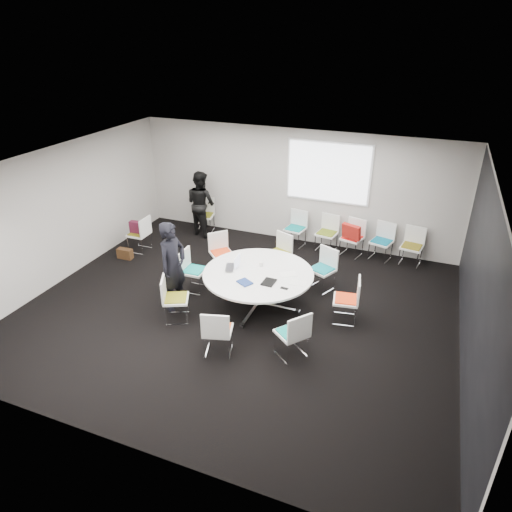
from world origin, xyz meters
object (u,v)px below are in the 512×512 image
at_px(chair_ring_a, 346,308).
at_px(chair_spare_left, 140,240).
at_px(maroon_bag, 138,227).
at_px(brown_bag, 125,254).
at_px(chair_back_c, 352,245).
at_px(chair_ring_e, 194,278).
at_px(chair_back_b, 326,240).
at_px(laptop, 233,268).
at_px(chair_ring_f, 176,307).
at_px(chair_person_back, 205,221).
at_px(chair_back_e, 411,254).
at_px(chair_back_d, 381,248).
at_px(chair_ring_h, 292,342).
at_px(chair_ring_c, 278,261).
at_px(conference_table, 258,282).
at_px(chair_ring_g, 218,339).
at_px(chair_back_a, 295,235).
at_px(chair_ring_d, 222,260).
at_px(person_back, 201,203).
at_px(person_main, 173,266).
at_px(cup, 261,264).
at_px(chair_ring_b, 322,277).

distance_m(chair_ring_a, chair_spare_left, 5.33).
distance_m(maroon_bag, brown_bag, 0.70).
bearing_deg(chair_back_c, chair_ring_e, 61.54).
bearing_deg(chair_back_b, laptop, 77.35).
xyz_separation_m(chair_ring_f, chair_person_back, (-1.39, 3.86, 0.00)).
bearing_deg(chair_back_e, chair_back_d, 7.01).
distance_m(chair_ring_h, laptop, 2.04).
relative_size(chair_ring_c, chair_ring_e, 1.00).
height_order(chair_ring_a, chair_spare_left, same).
bearing_deg(chair_back_b, chair_back_e, -171.63).
relative_size(chair_back_e, brown_bag, 2.44).
height_order(chair_back_c, chair_back_e, same).
bearing_deg(chair_spare_left, chair_ring_c, -86.81).
distance_m(conference_table, chair_ring_f, 1.61).
bearing_deg(chair_ring_g, chair_ring_a, 28.02).
height_order(chair_ring_h, chair_back_e, same).
bearing_deg(chair_back_e, chair_ring_a, 80.51).
relative_size(chair_back_a, chair_back_c, 1.00).
bearing_deg(chair_ring_e, chair_spare_left, -120.34).
height_order(chair_ring_d, maroon_bag, chair_ring_d).
height_order(conference_table, chair_ring_g, chair_ring_g).
distance_m(chair_ring_g, chair_spare_left, 4.45).
bearing_deg(chair_ring_g, chair_back_c, 57.02).
bearing_deg(chair_ring_c, person_back, -3.33).
bearing_deg(person_main, maroon_bag, 58.03).
bearing_deg(cup, person_back, 136.77).
distance_m(chair_ring_f, chair_back_e, 5.46).
height_order(chair_ring_f, chair_spare_left, same).
bearing_deg(maroon_bag, brown_bag, -102.12).
distance_m(chair_ring_h, chair_back_b, 4.14).
bearing_deg(chair_back_a, chair_ring_f, 83.68).
bearing_deg(brown_bag, chair_ring_a, -6.61).
bearing_deg(cup, chair_ring_g, -91.40).
relative_size(chair_back_c, maroon_bag, 2.20).
bearing_deg(brown_bag, chair_ring_f, -35.77).
height_order(conference_table, chair_spare_left, chair_spare_left).
xyz_separation_m(chair_ring_c, chair_spare_left, (-3.45, -0.22, 0.00)).
xyz_separation_m(chair_ring_d, chair_ring_f, (0.02, -2.00, 0.00)).
relative_size(chair_ring_h, cup, 9.78).
bearing_deg(chair_ring_e, conference_table, 85.32).
bearing_deg(chair_spare_left, chair_ring_h, -118.40).
height_order(chair_ring_d, chair_back_b, same).
bearing_deg(chair_ring_d, chair_back_e, 160.04).
relative_size(chair_ring_b, chair_ring_g, 1.00).
relative_size(chair_ring_g, chair_back_a, 1.00).
bearing_deg(chair_ring_d, person_main, 36.32).
relative_size(chair_ring_a, maroon_bag, 2.20).
bearing_deg(chair_ring_e, brown_bag, -108.43).
bearing_deg(chair_back_b, chair_person_back, 9.77).
bearing_deg(cup, chair_back_d, 53.12).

